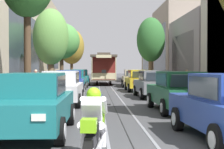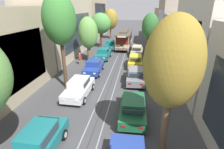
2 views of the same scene
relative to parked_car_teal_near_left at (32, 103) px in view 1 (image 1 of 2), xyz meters
The scene contains 21 objects.
ground_plane 17.60m from the parked_car_teal_near_left, 81.96° to the left, with size 160.00×160.00×0.00m, color #424244.
trolley_track_rails 20.84m from the parked_car_teal_near_left, 83.22° to the left, with size 1.14×60.68×0.01m.
building_facade_left 23.52m from the parked_car_teal_near_left, 106.82° to the left, with size 5.31×52.38×10.83m.
building_facade_right 24.53m from the parked_car_teal_near_left, 60.67° to the left, with size 5.81×52.38×9.17m.
parked_car_teal_near_left is the anchor object (origin of this frame).
parked_car_white_second_left 6.78m from the parked_car_teal_near_left, 89.71° to the left, with size 2.05×4.38×1.58m.
parked_car_blue_mid_left 12.64m from the parked_car_teal_near_left, 90.31° to the left, with size 2.08×4.39×1.58m.
parked_car_teal_fourth_left 18.72m from the parked_car_teal_near_left, 90.29° to the left, with size 2.07×4.39×1.58m.
parked_car_teal_fifth_left 25.25m from the parked_car_teal_near_left, 90.02° to the left, with size 2.05×4.38×1.58m.
parked_car_green_second_right 6.46m from the parked_car_teal_near_left, 40.45° to the left, with size 2.07×4.39×1.58m.
parked_car_grey_mid_right 11.61m from the parked_car_teal_near_left, 64.51° to the left, with size 2.05×4.38×1.58m.
parked_car_yellow_fourth_right 16.51m from the parked_car_teal_near_left, 72.91° to the left, with size 2.01×4.36×1.58m.
parked_car_beige_fifth_right 22.04m from the parked_car_teal_near_left, 76.95° to the left, with size 2.12×4.41×1.58m.
street_tree_kerb_left_mid 17.38m from the parked_car_teal_near_left, 96.15° to the left, with size 2.71×2.63×6.29m.
street_tree_kerb_left_fourth 26.46m from the parked_car_teal_near_left, 94.31° to the left, with size 3.80×3.18×6.45m.
street_tree_kerb_left_far 36.40m from the parked_car_teal_near_left, 92.65° to the left, with size 3.38×3.21×6.98m.
street_tree_kerb_right_second 24.30m from the parked_car_teal_near_left, 73.29° to the left, with size 2.72×2.55×6.60m.
cable_car_trolley 27.20m from the parked_car_teal_near_left, 84.81° to the left, with size 2.75×9.16×3.28m.
motorcycle_with_rider 3.34m from the parked_car_teal_near_left, 61.16° to the right, with size 0.59×1.99×1.37m.
pedestrian_on_left_pavement 15.70m from the parked_car_teal_near_left, 99.95° to the left, with size 0.55×0.41×1.61m.
pedestrian_on_right_pavement 16.81m from the parked_car_teal_near_left, 61.11° to the left, with size 0.55×0.36×1.61m.
Camera 1 is at (-0.79, -5.03, 1.71)m, focal length 53.13 mm.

